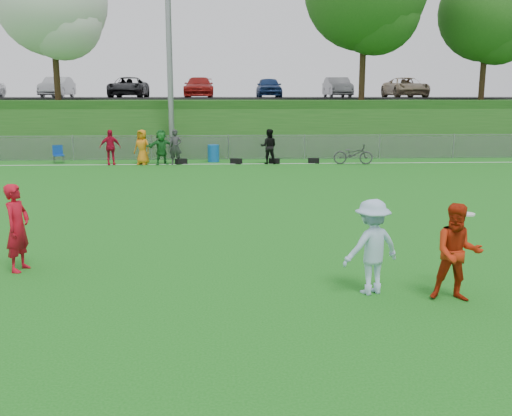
{
  "coord_description": "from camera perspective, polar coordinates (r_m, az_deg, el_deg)",
  "views": [
    {
      "loc": [
        -0.15,
        -9.82,
        3.41
      ],
      "look_at": [
        0.4,
        0.5,
        1.32
      ],
      "focal_mm": 40.0,
      "sensor_mm": 36.0,
      "label": 1
    }
  ],
  "objects": [
    {
      "name": "tree_green_far",
      "position": [
        39.55,
        22.37,
        17.21
      ],
      "size": [
        5.88,
        5.88,
        8.19
      ],
      "color": "black",
      "rests_on": "berm"
    },
    {
      "name": "player_blue",
      "position": [
        9.98,
        11.49,
        -3.83
      ],
      "size": [
        1.22,
        0.96,
        1.65
      ],
      "primitive_type": "imported",
      "rotation": [
        0.0,
        0.0,
        3.51
      ],
      "color": "#AAC7EC",
      "rests_on": "ground"
    },
    {
      "name": "frisbee",
      "position": [
        10.45,
        20.25,
        -0.57
      ],
      "size": [
        0.3,
        0.3,
        0.03
      ],
      "color": "white",
      "rests_on": "ground"
    },
    {
      "name": "bicycle",
      "position": [
        28.27,
        9.69,
        5.34
      ],
      "size": [
        1.96,
        0.87,
        1.0
      ],
      "primitive_type": "imported",
      "rotation": [
        0.0,
        0.0,
        1.46
      ],
      "color": "#313134",
      "rests_on": "ground"
    },
    {
      "name": "ground",
      "position": [
        10.4,
        -2.08,
        -7.74
      ],
      "size": [
        120.0,
        120.0,
        0.0
      ],
      "primitive_type": "plane",
      "color": "#156415",
      "rests_on": "ground"
    },
    {
      "name": "fence",
      "position": [
        29.95,
        -2.77,
        6.11
      ],
      "size": [
        58.0,
        0.06,
        1.3
      ],
      "color": "gray",
      "rests_on": "ground"
    },
    {
      "name": "sideline_far",
      "position": [
        28.03,
        -2.73,
        4.42
      ],
      "size": [
        60.0,
        0.1,
        0.01
      ],
      "primitive_type": "cube",
      "color": "white",
      "rests_on": "ground"
    },
    {
      "name": "recycling_bin",
      "position": [
        28.98,
        -4.28,
        5.48
      ],
      "size": [
        0.72,
        0.72,
        0.86
      ],
      "primitive_type": "cylinder",
      "rotation": [
        0.0,
        0.0,
        -0.32
      ],
      "color": "#0F53A7",
      "rests_on": "ground"
    },
    {
      "name": "parking_lot",
      "position": [
        42.82,
        -2.91,
        10.92
      ],
      "size": [
        120.0,
        12.0,
        0.1
      ],
      "primitive_type": "cube",
      "color": "black",
      "rests_on": "berm"
    },
    {
      "name": "player_red_left",
      "position": [
        11.94,
        -22.74,
        -1.83
      ],
      "size": [
        0.53,
        0.7,
        1.72
      ],
      "primitive_type": "imported",
      "rotation": [
        0.0,
        0.0,
        1.36
      ],
      "color": "red",
      "rests_on": "ground"
    },
    {
      "name": "gear_bags",
      "position": [
        28.14,
        -0.45,
        4.72
      ],
      "size": [
        7.13,
        0.55,
        0.26
      ],
      "color": "black",
      "rests_on": "ground"
    },
    {
      "name": "light_pole",
      "position": [
        30.93,
        -8.73,
        17.41
      ],
      "size": [
        1.2,
        0.4,
        12.15
      ],
      "color": "gray",
      "rests_on": "ground"
    },
    {
      "name": "spectator_row",
      "position": [
        28.05,
        -8.17,
        6.06
      ],
      "size": [
        8.67,
        1.0,
        1.69
      ],
      "color": "red",
      "rests_on": "ground"
    },
    {
      "name": "player_red_center",
      "position": [
        10.01,
        19.49,
        -4.24
      ],
      "size": [
        0.91,
        0.78,
        1.65
      ],
      "primitive_type": "imported",
      "rotation": [
        0.0,
        0.0,
        -0.21
      ],
      "color": "#B3250C",
      "rests_on": "ground"
    },
    {
      "name": "car_row",
      "position": [
        41.84,
        -4.55,
        11.94
      ],
      "size": [
        32.04,
        5.18,
        1.44
      ],
      "color": "white",
      "rests_on": "parking_lot"
    },
    {
      "name": "camp_chair",
      "position": [
        29.98,
        -19.12,
        4.75
      ],
      "size": [
        0.65,
        0.65,
        0.88
      ],
      "rotation": [
        0.0,
        0.0,
        0.41
      ],
      "color": "#0D3893",
      "rests_on": "ground"
    },
    {
      "name": "tree_white_flowering",
      "position": [
        36.4,
        -19.52,
        18.54
      ],
      "size": [
        6.3,
        6.3,
        8.78
      ],
      "color": "black",
      "rests_on": "berm"
    },
    {
      "name": "berm",
      "position": [
        40.87,
        -2.88,
        8.72
      ],
      "size": [
        120.0,
        18.0,
        3.0
      ],
      "primitive_type": "cube",
      "color": "#194C15",
      "rests_on": "ground"
    }
  ]
}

